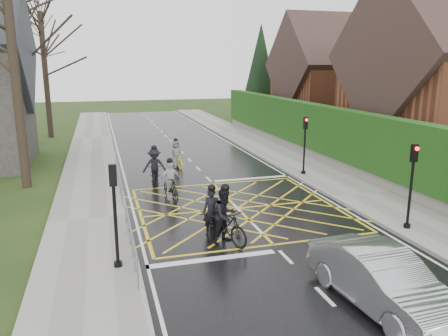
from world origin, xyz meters
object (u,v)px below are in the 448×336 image
cyclist_mid (155,170)px  cyclist_lead (176,157)px  cyclist_front (171,184)px  car (382,280)px  cyclist_back (226,221)px  cyclist_rear (212,220)px

cyclist_mid → cyclist_lead: 3.76m
cyclist_mid → cyclist_lead: cyclist_mid is taller
cyclist_front → car: 10.93m
cyclist_front → car: size_ratio=0.44×
cyclist_back → cyclist_front: (-0.99, 5.37, -0.08)m
cyclist_rear → cyclist_lead: 10.86m
cyclist_rear → car: (2.86, -5.63, 0.12)m
cyclist_front → cyclist_lead: cyclist_front is taller
cyclist_mid → car: size_ratio=0.48×
cyclist_mid → cyclist_front: size_ratio=1.10×
cyclist_front → car: (3.56, -10.33, 0.04)m
cyclist_front → car: cyclist_front is taller
cyclist_back → cyclist_lead: bearing=63.3°
cyclist_mid → cyclist_lead: (1.68, 3.36, -0.13)m
cyclist_mid → cyclist_lead: size_ratio=1.14×
cyclist_lead → car: 16.62m
cyclist_rear → cyclist_front: (-0.71, 4.70, 0.09)m
cyclist_mid → cyclist_front: cyclist_mid is taller
cyclist_back → cyclist_mid: cyclist_back is taller
cyclist_mid → cyclist_rear: bearing=-72.7°
cyclist_mid → car: 13.68m
cyclist_front → cyclist_lead: 6.28m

